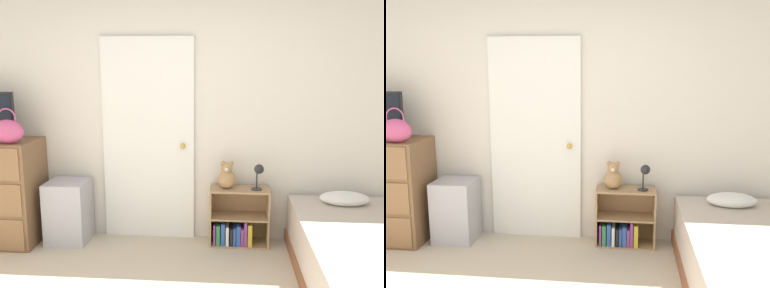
{
  "view_description": "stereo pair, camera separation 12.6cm",
  "coord_description": "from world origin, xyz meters",
  "views": [
    {
      "loc": [
        0.51,
        -2.06,
        1.73
      ],
      "look_at": [
        0.18,
        1.83,
        1.01
      ],
      "focal_mm": 40.0,
      "sensor_mm": 36.0,
      "label": 1
    },
    {
      "loc": [
        0.64,
        -2.04,
        1.73
      ],
      "look_at": [
        0.18,
        1.83,
        1.01
      ],
      "focal_mm": 40.0,
      "sensor_mm": 36.0,
      "label": 2
    }
  ],
  "objects": [
    {
      "name": "wall_back",
      "position": [
        0.0,
        2.11,
        1.27
      ],
      "size": [
        10.0,
        0.06,
        2.55
      ],
      "color": "silver",
      "rests_on": "ground_plane"
    },
    {
      "name": "door_closed",
      "position": [
        -0.27,
        2.06,
        1.0
      ],
      "size": [
        0.91,
        0.09,
        2.0
      ],
      "color": "white",
      "rests_on": "ground_plane"
    },
    {
      "name": "handbag",
      "position": [
        -1.49,
        1.64,
        1.14
      ],
      "size": [
        0.3,
        0.14,
        0.33
      ],
      "color": "#C64C7F",
      "rests_on": "dresser"
    },
    {
      "name": "storage_bin",
      "position": [
        -1.04,
        1.87,
        0.31
      ],
      "size": [
        0.39,
        0.39,
        0.61
      ],
      "color": "#ADADB7",
      "rests_on": "ground_plane"
    },
    {
      "name": "bookshelf",
      "position": [
        0.61,
        1.93,
        0.21
      ],
      "size": [
        0.57,
        0.27,
        0.56
      ],
      "color": "tan",
      "rests_on": "ground_plane"
    },
    {
      "name": "teddy_bear",
      "position": [
        0.51,
        1.93,
        0.68
      ],
      "size": [
        0.18,
        0.18,
        0.27
      ],
      "color": "tan",
      "rests_on": "bookshelf"
    },
    {
      "name": "desk_lamp",
      "position": [
        0.81,
        1.89,
        0.74
      ],
      "size": [
        0.12,
        0.11,
        0.25
      ],
      "color": "#262628",
      "rests_on": "bookshelf"
    },
    {
      "name": "bed",
      "position": [
        1.59,
        1.12,
        0.24
      ],
      "size": [
        0.99,
        1.9,
        0.59
      ],
      "color": "brown",
      "rests_on": "ground_plane"
    }
  ]
}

